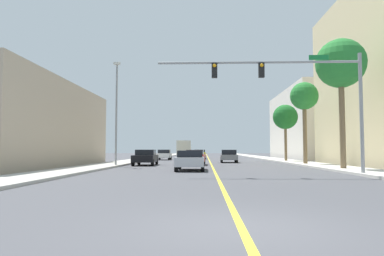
# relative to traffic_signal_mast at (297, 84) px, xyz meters

# --- Properties ---
(ground) EXTENTS (192.00, 192.00, 0.00)m
(ground) POSITION_rel_traffic_signal_mast_xyz_m (-4.54, 28.75, -5.08)
(ground) COLOR #47474C
(sidewalk_left) EXTENTS (3.09, 168.00, 0.15)m
(sidewalk_left) POSITION_rel_traffic_signal_mast_xyz_m (-13.75, 28.75, -5.01)
(sidewalk_left) COLOR #B2ADA3
(sidewalk_left) RESTS_ON ground
(sidewalk_right) EXTENTS (3.09, 168.00, 0.15)m
(sidewalk_right) POSITION_rel_traffic_signal_mast_xyz_m (4.67, 28.75, -5.01)
(sidewalk_right) COLOR beige
(sidewalk_right) RESTS_ON ground
(lane_marking_center) EXTENTS (0.16, 144.00, 0.01)m
(lane_marking_center) POSITION_rel_traffic_signal_mast_xyz_m (-4.54, 28.75, -5.08)
(lane_marking_center) COLOR yellow
(lane_marking_center) RESTS_ON ground
(building_right_far) EXTENTS (13.38, 22.67, 10.71)m
(building_right_far) POSITION_rel_traffic_signal_mast_xyz_m (14.03, 36.44, 0.27)
(building_right_far) COLOR silver
(building_right_far) RESTS_ON ground
(traffic_signal_mast) EXTENTS (11.46, 0.36, 6.68)m
(traffic_signal_mast) POSITION_rel_traffic_signal_mast_xyz_m (0.00, 0.00, 0.00)
(traffic_signal_mast) COLOR gray
(traffic_signal_mast) RESTS_ON sidewalk_right
(street_lamp) EXTENTS (0.56, 0.28, 8.78)m
(street_lamp) POSITION_rel_traffic_signal_mast_xyz_m (-12.70, 9.89, -0.11)
(street_lamp) COLOR gray
(street_lamp) RESTS_ON sidewalk_left
(palm_near) EXTENTS (3.41, 3.41, 8.96)m
(palm_near) POSITION_rel_traffic_signal_mast_xyz_m (4.29, 4.70, 2.23)
(palm_near) COLOR brown
(palm_near) RESTS_ON sidewalk_right
(palm_mid) EXTENTS (2.58, 2.58, 7.57)m
(palm_mid) POSITION_rel_traffic_signal_mast_xyz_m (4.14, 13.17, 1.19)
(palm_mid) COLOR brown
(palm_mid) RESTS_ON sidewalk_right
(palm_far) EXTENTS (2.88, 2.88, 6.55)m
(palm_far) POSITION_rel_traffic_signal_mast_xyz_m (4.30, 21.64, 0.11)
(palm_far) COLOR brown
(palm_far) RESTS_ON sidewalk_right
(car_red) EXTENTS (1.88, 4.17, 1.40)m
(car_red) POSITION_rel_traffic_signal_mast_xyz_m (-6.04, 12.96, -4.34)
(car_red) COLOR red
(car_red) RESTS_ON ground
(car_yellow) EXTENTS (1.81, 4.47, 1.42)m
(car_yellow) POSITION_rel_traffic_signal_mast_xyz_m (-5.86, 34.51, -4.34)
(car_yellow) COLOR gold
(car_yellow) RESTS_ON ground
(car_silver) EXTENTS (1.92, 4.43, 1.36)m
(car_silver) POSITION_rel_traffic_signal_mast_xyz_m (-6.16, 4.43, -4.36)
(car_silver) COLOR #BCBCC1
(car_silver) RESTS_ON ground
(car_gray) EXTENTS (1.95, 3.95, 1.40)m
(car_gray) POSITION_rel_traffic_signal_mast_xyz_m (-2.49, 19.38, -4.37)
(car_gray) COLOR slate
(car_gray) RESTS_ON ground
(car_white) EXTENTS (1.87, 4.11, 1.42)m
(car_white) POSITION_rel_traffic_signal_mast_xyz_m (-10.79, 29.23, -4.35)
(car_white) COLOR white
(car_white) RESTS_ON ground
(car_black) EXTENTS (1.98, 4.26, 1.42)m
(car_black) POSITION_rel_traffic_signal_mast_xyz_m (-10.55, 12.14, -4.35)
(car_black) COLOR black
(car_black) RESTS_ON ground
(delivery_truck) EXTENTS (2.57, 7.70, 3.00)m
(delivery_truck) POSITION_rel_traffic_signal_mast_xyz_m (-8.83, 43.81, -3.47)
(delivery_truck) COLOR silver
(delivery_truck) RESTS_ON ground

